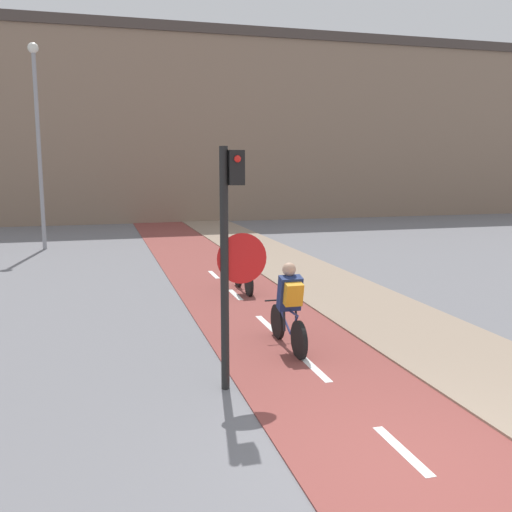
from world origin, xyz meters
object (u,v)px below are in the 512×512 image
(street_lamp_far, at_px, (38,126))
(cyclist_near, at_px, (289,308))
(cyclist_far, at_px, (244,263))
(traffic_light_pole, at_px, (231,242))

(street_lamp_far, height_order, cyclist_near, street_lamp_far)
(cyclist_near, bearing_deg, cyclist_far, 85.46)
(cyclist_near, distance_m, cyclist_far, 4.29)
(cyclist_near, relative_size, cyclist_far, 1.05)
(traffic_light_pole, relative_size, street_lamp_far, 0.46)
(cyclist_far, bearing_deg, street_lamp_far, 120.67)
(traffic_light_pole, distance_m, street_lamp_far, 14.86)
(cyclist_far, bearing_deg, traffic_light_pole, -106.01)
(traffic_light_pole, distance_m, cyclist_far, 5.99)
(street_lamp_far, relative_size, cyclist_near, 4.16)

